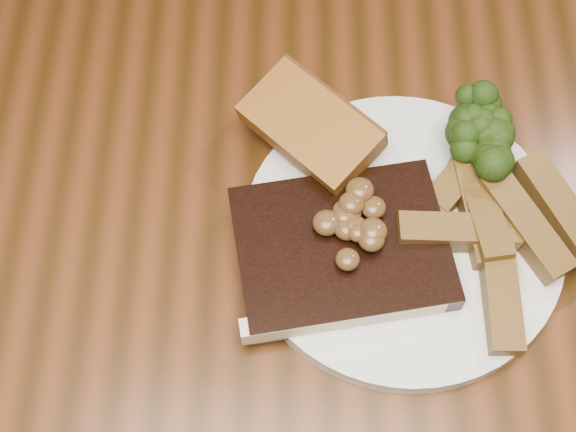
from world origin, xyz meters
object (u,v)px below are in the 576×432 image
Objects in this scene: dining_table at (271,281)px; steak at (342,249)px; potato_wedges at (495,223)px; plate at (402,235)px; garlic_bread at (310,141)px.

steak is (0.06, -0.02, 0.12)m from dining_table.
potato_wedges is (0.18, 0.00, 0.12)m from dining_table.
plate is at bearing 13.01° from steak.
steak and potato_wedges have the same top height.
plate is at bearing -2.51° from garlic_bread.
garlic_bread is at bearing 67.23° from dining_table.
potato_wedges is at bearing 0.71° from dining_table.
steak is at bearing -32.56° from garlic_bread.
steak is at bearing -169.12° from potato_wedges.
steak is 1.31× the size of potato_wedges.
dining_table is at bearing -69.37° from garlic_bread.
plate is 2.10× the size of potato_wedges.
plate is 2.33× the size of garlic_bread.
potato_wedges is at bearing 0.71° from steak.
potato_wedges is at bearing 1.44° from plate.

